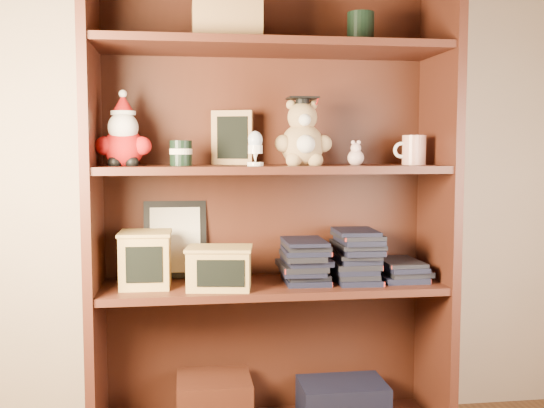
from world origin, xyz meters
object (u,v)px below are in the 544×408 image
at_px(grad_teddy_bear, 303,139).
at_px(teacher_mug, 413,150).
at_px(treats_box, 146,259).
at_px(bookcase, 269,215).

relative_size(grad_teddy_bear, teacher_mug, 2.04).
height_order(grad_teddy_bear, treats_box, grad_teddy_bear).
xyz_separation_m(grad_teddy_bear, teacher_mug, (0.39, 0.01, -0.04)).
height_order(bookcase, teacher_mug, bookcase).
relative_size(bookcase, teacher_mug, 13.93).
xyz_separation_m(bookcase, teacher_mug, (0.50, -0.05, 0.22)).
bearing_deg(grad_teddy_bear, bookcase, 151.25).
relative_size(bookcase, grad_teddy_bear, 6.82).
distance_m(teacher_mug, treats_box, 0.98).
height_order(grad_teddy_bear, teacher_mug, grad_teddy_bear).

